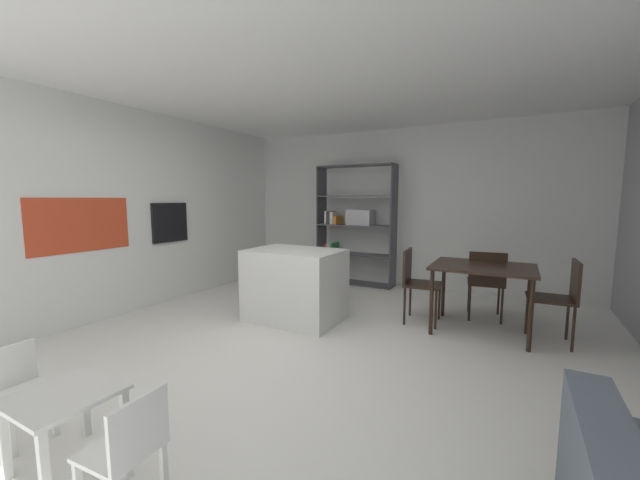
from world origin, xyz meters
TOP-DOWN VIEW (x-y plane):
  - ground_plane at (0.00, 0.00)m, footprint 8.87×8.87m
  - ceiling_slab at (0.00, 0.00)m, footprint 6.46×6.44m
  - back_partition at (0.00, 3.19)m, footprint 6.46×0.06m
  - tall_cabinet_run_left at (-2.83, 0.00)m, footprint 0.67×5.81m
  - cabinet_niche_splashback at (-2.49, -0.62)m, footprint 0.01×1.13m
  - built_in_oven at (-2.48, 0.60)m, footprint 0.06×0.58m
  - kitchen_island at (-0.41, 0.75)m, footprint 1.13×0.79m
  - open_bookshelf at (-0.57, 2.89)m, footprint 1.39×0.37m
  - child_table at (-0.17, -1.99)m, footprint 0.50×0.49m
  - child_chair_right at (0.39, -1.99)m, footprint 0.34×0.34m
  - child_chair_left at (-0.71, -1.99)m, footprint 0.28×0.28m
  - dining_table at (1.67, 1.40)m, footprint 1.07×0.85m
  - dining_chair_far at (1.68, 1.85)m, footprint 0.48×0.50m
  - dining_chair_island_side at (0.92, 1.40)m, footprint 0.45×0.46m
  - dining_chair_window_side at (2.42, 1.41)m, footprint 0.46×0.42m

SIDE VIEW (x-z plane):
  - ground_plane at x=0.00m, z-range 0.00..0.00m
  - child_chair_right at x=0.39m, z-range 0.03..0.62m
  - child_chair_left at x=-0.71m, z-range 0.04..0.63m
  - child_table at x=-0.17m, z-range 0.14..0.59m
  - kitchen_island at x=-0.41m, z-range 0.00..0.88m
  - dining_chair_far at x=1.68m, z-range 0.09..0.96m
  - dining_chair_window_side at x=2.42m, z-range 0.09..0.98m
  - dining_chair_island_side at x=0.92m, z-range 0.10..0.99m
  - dining_table at x=1.67m, z-range 0.30..1.06m
  - open_bookshelf at x=-0.57m, z-range -0.04..2.04m
  - built_in_oven at x=-2.48m, z-range 0.88..1.45m
  - cabinet_niche_splashback at x=-2.49m, z-range 0.89..1.52m
  - back_partition at x=0.00m, z-range 0.00..2.69m
  - tall_cabinet_run_left at x=-2.83m, z-range 0.00..2.69m
  - ceiling_slab at x=0.00m, z-range 2.69..2.75m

